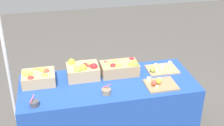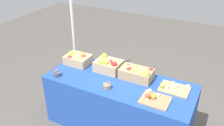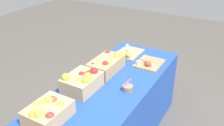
% 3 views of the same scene
% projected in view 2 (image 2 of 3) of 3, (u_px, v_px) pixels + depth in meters
% --- Properties ---
extents(ground_plane, '(10.00, 10.00, 0.00)m').
position_uv_depth(ground_plane, '(119.00, 125.00, 3.40)').
color(ground_plane, '#56514C').
extents(table, '(1.90, 0.76, 0.74)m').
position_uv_depth(table, '(119.00, 104.00, 3.22)').
color(table, '#234CAD').
rests_on(table, ground_plane).
extents(apple_crate_left, '(0.35, 0.26, 0.18)m').
position_uv_depth(apple_crate_left, '(78.00, 58.00, 3.42)').
color(apple_crate_left, tan).
rests_on(apple_crate_left, table).
extents(apple_crate_middle, '(0.35, 0.27, 0.20)m').
position_uv_depth(apple_crate_middle, '(108.00, 65.00, 3.24)').
color(apple_crate_middle, tan).
rests_on(apple_crate_middle, table).
extents(apple_crate_right, '(0.42, 0.24, 0.18)m').
position_uv_depth(apple_crate_right, '(137.00, 73.00, 3.06)').
color(apple_crate_right, tan).
rests_on(apple_crate_right, table).
extents(cutting_board_front, '(0.32, 0.27, 0.08)m').
position_uv_depth(cutting_board_front, '(154.00, 99.00, 2.69)').
color(cutting_board_front, tan).
rests_on(cutting_board_front, table).
extents(cutting_board_back, '(0.35, 0.26, 0.08)m').
position_uv_depth(cutting_board_back, '(173.00, 88.00, 2.88)').
color(cutting_board_back, tan).
rests_on(cutting_board_back, table).
extents(sample_bowl_near, '(0.10, 0.10, 0.11)m').
position_uv_depth(sample_bowl_near, '(107.00, 86.00, 2.90)').
color(sample_bowl_near, gray).
rests_on(sample_bowl_near, table).
extents(sample_bowl_mid, '(0.09, 0.10, 0.10)m').
position_uv_depth(sample_bowl_mid, '(57.00, 74.00, 3.14)').
color(sample_bowl_mid, '#4C4C51').
rests_on(sample_bowl_mid, table).
extents(tent_pole, '(0.04, 0.04, 2.11)m').
position_uv_depth(tent_pole, '(73.00, 29.00, 3.78)').
color(tent_pole, white).
rests_on(tent_pole, ground_plane).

